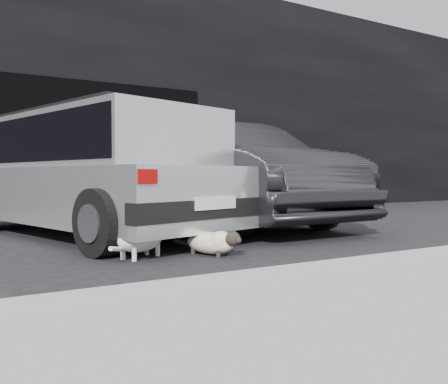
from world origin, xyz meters
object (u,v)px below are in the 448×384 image
silver_hatchback (104,169)px  cat_siamese (214,242)px  second_car (224,172)px  cat_white (143,238)px

silver_hatchback → cat_siamese: bearing=-93.4°
second_car → cat_white: size_ratio=6.88×
silver_hatchback → cat_siamese: 2.27m
silver_hatchback → second_car: 2.12m
second_car → cat_white: second_car is taller
second_car → cat_siamese: bearing=-122.9°
silver_hatchback → cat_white: (-0.16, -1.85, -0.68)m
second_car → cat_siamese: 3.10m
silver_hatchback → cat_white: bearing=-110.9°
silver_hatchback → cat_white: silver_hatchback is taller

